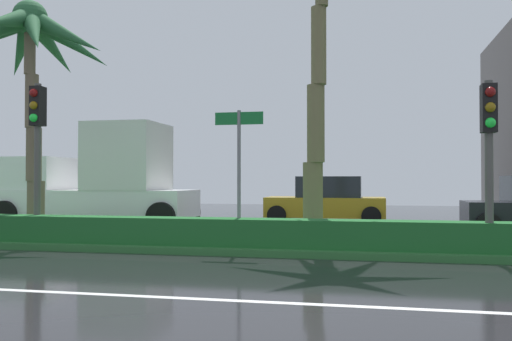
{
  "coord_description": "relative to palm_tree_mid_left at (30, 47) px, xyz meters",
  "views": [
    {
      "loc": [
        1.08,
        -5.01,
        1.6
      ],
      "look_at": [
        -2.46,
        11.72,
        1.89
      ],
      "focal_mm": 38.36,
      "sensor_mm": 36.0,
      "label": 1
    }
  ],
  "objects": [
    {
      "name": "traffic_signal_median_left",
      "position": [
        0.91,
        -1.01,
        -2.36
      ],
      "size": [
        0.28,
        0.43,
        3.79
      ],
      "color": "#4C4C47",
      "rests_on": "median_strip"
    },
    {
      "name": "palm_tree_mid_left",
      "position": [
        0.0,
        0.0,
        0.0
      ],
      "size": [
        4.46,
        4.45,
        6.21
      ],
      "color": "brown",
      "rests_on": "median_strip"
    },
    {
      "name": "car_in_traffic_leading",
      "position": [
        7.23,
        7.28,
        -4.29
      ],
      "size": [
        4.3,
        2.02,
        1.72
      ],
      "rotation": [
        0.0,
        0.0,
        3.14
      ],
      "color": "#B28C1E",
      "rests_on": "ground_plane"
    },
    {
      "name": "box_truck_lead",
      "position": [
        -0.05,
        4.0,
        -3.57
      ],
      "size": [
        6.4,
        2.64,
        3.46
      ],
      "rotation": [
        0.0,
        0.0,
        3.14
      ],
      "color": "white",
      "rests_on": "ground_plane"
    },
    {
      "name": "median_strip",
      "position": [
        7.77,
        0.16,
        -5.04
      ],
      "size": [
        85.5,
        4.0,
        0.15
      ],
      "primitive_type": "cube",
      "color": "#2D6B33",
      "rests_on": "ground_plane"
    },
    {
      "name": "median_hedge",
      "position": [
        7.77,
        -1.24,
        -4.67
      ],
      "size": [
        76.5,
        0.7,
        0.6
      ],
      "color": "#1E6028",
      "rests_on": "median_strip"
    },
    {
      "name": "ground_plane",
      "position": [
        7.77,
        1.16,
        -5.17
      ],
      "size": [
        90.0,
        42.0,
        0.1
      ],
      "primitive_type": "cube",
      "color": "black"
    },
    {
      "name": "near_lane_divider_stripe",
      "position": [
        7.77,
        -5.84,
        -5.11
      ],
      "size": [
        81.0,
        0.14,
        0.01
      ],
      "primitive_type": "cube",
      "color": "white",
      "rests_on": "ground_plane"
    },
    {
      "name": "street_name_sign",
      "position": [
        5.95,
        -1.02,
        -3.04
      ],
      "size": [
        1.1,
        0.08,
        3.0
      ],
      "color": "slate",
      "rests_on": "median_strip"
    },
    {
      "name": "traffic_signal_median_right",
      "position": [
        11.11,
        -1.39,
        -2.62
      ],
      "size": [
        0.28,
        0.43,
        3.41
      ],
      "color": "#4C4C47",
      "rests_on": "median_strip"
    }
  ]
}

